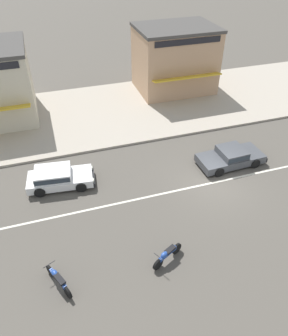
% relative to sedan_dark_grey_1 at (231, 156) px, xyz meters
% --- Properties ---
extents(ground_plane, '(160.00, 160.00, 0.00)m').
position_rel_sedan_dark_grey_1_xyz_m(ground_plane, '(-1.73, -1.37, -0.53)').
color(ground_plane, '#544F47').
extents(lane_centre_stripe, '(50.40, 0.14, 0.01)m').
position_rel_sedan_dark_grey_1_xyz_m(lane_centre_stripe, '(-1.73, -1.37, -0.53)').
color(lane_centre_stripe, silver).
rests_on(lane_centre_stripe, ground).
extents(kerb_strip, '(68.00, 10.00, 0.15)m').
position_rel_sedan_dark_grey_1_xyz_m(kerb_strip, '(-1.73, 8.86, -0.46)').
color(kerb_strip, '#ADA393').
rests_on(kerb_strip, ground).
extents(sedan_dark_grey_1, '(4.22, 2.03, 1.06)m').
position_rel_sedan_dark_grey_1_xyz_m(sedan_dark_grey_1, '(0.00, 0.00, 0.00)').
color(sedan_dark_grey_1, '#47494F').
rests_on(sedan_dark_grey_1, ground).
extents(hatchback_white_4, '(3.90, 2.12, 1.10)m').
position_rel_sedan_dark_grey_1_xyz_m(hatchback_white_4, '(-10.41, 1.16, 0.05)').
color(hatchback_white_4, white).
rests_on(hatchback_white_4, ground).
extents(motorcycle_0, '(0.98, 1.77, 0.80)m').
position_rel_sedan_dark_grey_1_xyz_m(motorcycle_0, '(-11.09, -5.41, -0.11)').
color(motorcycle_0, black).
rests_on(motorcycle_0, ground).
extents(motorcycle_1, '(1.64, 0.96, 0.80)m').
position_rel_sedan_dark_grey_1_xyz_m(motorcycle_1, '(-6.35, -5.62, -0.11)').
color(motorcycle_1, black).
rests_on(motorcycle_1, ground).
extents(shopfront_mid_block, '(6.39, 5.58, 5.23)m').
position_rel_sedan_dark_grey_1_xyz_m(shopfront_mid_block, '(0.67, 11.28, 2.24)').
color(shopfront_mid_block, tan).
rests_on(shopfront_mid_block, kerb_strip).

